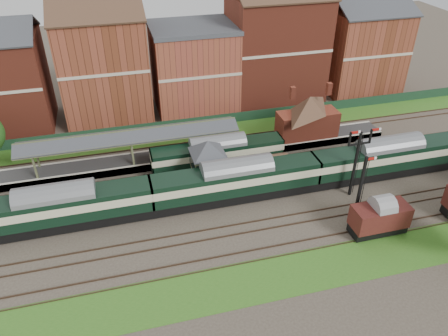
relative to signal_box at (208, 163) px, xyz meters
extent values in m
plane|color=#473D33|center=(3.00, -3.25, -3.19)|extent=(160.00, 160.00, 0.00)
cube|color=#2D6619|center=(3.00, 12.75, -3.16)|extent=(90.00, 4.50, 0.06)
cube|color=#2D6619|center=(3.00, -15.25, -3.16)|extent=(90.00, 5.00, 0.06)
cube|color=#193823|center=(3.00, 14.75, -2.44)|extent=(90.00, 0.12, 1.50)
cube|color=#2D2D2D|center=(-2.00, 6.50, -2.69)|extent=(55.00, 3.40, 1.00)
cube|color=#5E6A4B|center=(0.00, 0.00, -1.99)|extent=(3.40, 3.20, 2.40)
cube|color=#525A38|center=(0.00, 0.00, 0.21)|extent=(3.60, 3.40, 2.00)
pyramid|color=#383A3F|center=(0.00, 0.00, 2.01)|extent=(5.40, 5.40, 1.60)
cube|color=brown|center=(8.00, 0.00, -2.09)|extent=(3.00, 2.40, 2.20)
cube|color=#4C3323|center=(8.00, -0.65, -0.64)|extent=(3.20, 1.34, 0.79)
cube|color=#4C3323|center=(8.00, 0.65, -0.64)|extent=(3.20, 1.34, 0.79)
cube|color=maroon|center=(15.00, 6.50, -0.44)|extent=(8.00, 3.00, 3.50)
pyramid|color=#4C3323|center=(15.00, 6.50, 2.41)|extent=(8.10, 8.10, 2.20)
cube|color=maroon|center=(12.50, 6.50, 2.91)|extent=(0.60, 0.60, 1.60)
cube|color=maroon|center=(17.50, 6.50, 2.91)|extent=(0.60, 0.60, 1.60)
cube|color=#525A38|center=(-19.00, 5.20, -0.49)|extent=(0.22, 0.22, 3.40)
cube|color=#525A38|center=(3.00, 7.80, -0.49)|extent=(0.22, 0.22, 3.40)
cube|color=#383A3F|center=(-8.00, 5.55, 1.41)|extent=(26.00, 1.99, 0.90)
cube|color=#383A3F|center=(-8.00, 7.45, 1.41)|extent=(26.00, 1.99, 0.90)
cube|color=#525A38|center=(-8.00, 6.50, 1.79)|extent=(26.00, 0.20, 0.20)
cube|color=black|center=(15.00, -5.75, 0.81)|extent=(0.25, 0.25, 8.00)
cube|color=black|center=(15.00, -5.75, 3.41)|extent=(2.60, 0.18, 0.18)
cube|color=#B2140F|center=(14.35, -5.75, 4.86)|extent=(1.10, 0.08, 0.25)
cube|color=#B2140F|center=(16.75, -5.75, 4.86)|extent=(1.10, 0.08, 0.25)
cube|color=black|center=(13.00, -10.25, 0.81)|extent=(0.25, 0.25, 8.00)
cube|color=#B2140F|center=(13.55, -10.25, 4.51)|extent=(1.10, 0.08, 0.25)
cube|color=brown|center=(-10.00, 21.75, 4.31)|extent=(12.00, 10.00, 15.00)
cube|color=brown|center=(3.00, 21.75, 2.81)|extent=(12.00, 10.00, 12.00)
cube|color=maroon|center=(16.00, 21.75, 4.81)|extent=(14.00, 10.00, 16.00)
cube|color=brown|center=(31.00, 21.75, 3.31)|extent=(12.00, 10.00, 13.00)
cube|color=black|center=(-16.06, -3.25, -2.47)|extent=(18.46, 2.58, 1.13)
cube|color=black|center=(-16.06, -3.25, -0.57)|extent=(18.46, 2.87, 2.67)
cube|color=beige|center=(-16.06, -3.25, -0.25)|extent=(18.48, 2.91, 0.92)
cube|color=slate|center=(-16.06, -3.25, 0.92)|extent=(18.46, 2.87, 0.62)
cube|color=black|center=(2.40, -3.25, -2.47)|extent=(18.46, 2.58, 1.13)
cube|color=black|center=(2.40, -3.25, -0.57)|extent=(18.46, 2.87, 2.67)
cube|color=beige|center=(2.40, -3.25, -0.25)|extent=(18.48, 2.91, 0.92)
cube|color=slate|center=(2.40, -3.25, 0.92)|extent=(18.46, 2.87, 0.62)
cube|color=black|center=(20.87, -3.25, -2.47)|extent=(18.46, 2.58, 1.13)
cube|color=black|center=(20.87, -3.25, -0.57)|extent=(18.46, 2.87, 2.67)
cube|color=beige|center=(20.87, -3.25, -0.25)|extent=(18.48, 2.91, 0.92)
cube|color=slate|center=(20.87, -3.25, 0.92)|extent=(18.46, 2.87, 0.62)
cube|color=black|center=(1.95, 3.25, -2.54)|extent=(16.09, 2.25, 0.98)
cube|color=black|center=(1.95, 3.25, -0.89)|extent=(16.09, 2.50, 2.32)
cube|color=beige|center=(1.95, 3.25, -0.61)|extent=(16.11, 2.54, 0.80)
cube|color=slate|center=(1.95, 3.25, 0.41)|extent=(16.09, 2.50, 0.54)
cube|color=black|center=(14.45, -12.25, -2.61)|extent=(5.61, 2.06, 0.84)
cube|color=#441315|center=(14.45, -12.25, -1.07)|extent=(5.61, 2.43, 2.24)
cube|color=gray|center=(14.45, -12.25, 0.16)|extent=(5.61, 2.43, 0.41)
camera|label=1|loc=(-8.98, -40.41, 26.31)|focal=35.00mm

